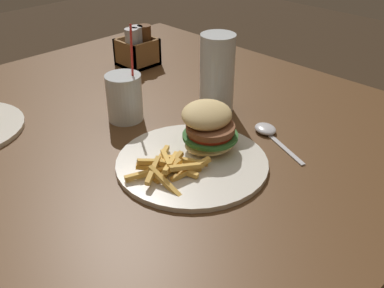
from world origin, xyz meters
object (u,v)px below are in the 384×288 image
Objects in this scene: meal_plate_near at (199,147)px; spoon at (267,131)px; condiment_caddy at (138,49)px; juice_glass at (125,100)px; beer_glass at (217,76)px.

spoon is at bearing -10.05° from meal_plate_near.
spoon is at bearing -96.83° from condiment_caddy.
juice_glass reaches higher than meal_plate_near.
beer_glass reaches higher than condiment_caddy.
meal_plate_near is 1.60× the size of beer_glass.
condiment_caddy is (0.06, 0.36, -0.04)m from beer_glass.
juice_glass reaches higher than beer_glass.
spoon is at bearing -57.07° from juice_glass.
beer_glass is 0.37m from condiment_caddy.
condiment_caddy reaches higher than spoon.
juice_glass is 0.33m from spoon.
meal_plate_near is at bearing 102.26° from spoon.
meal_plate_near is 0.23m from beer_glass.
beer_glass is 1.60× the size of condiment_caddy.
condiment_caddy is (0.24, 0.49, 0.02)m from meal_plate_near.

